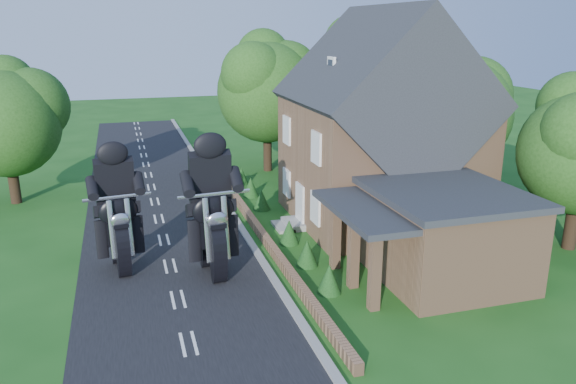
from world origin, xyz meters
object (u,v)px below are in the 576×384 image
object	(u,v)px
garden_wall	(262,234)
motorcycle_lead	(213,255)
annex	(441,232)
motorcycle_follow	(121,252)
house	(380,133)

from	to	relation	value
garden_wall	motorcycle_lead	world-z (taller)	motorcycle_lead
annex	motorcycle_follow	xyz separation A→B (m)	(-11.70, 3.97, -0.99)
garden_wall	house	size ratio (longest dim) A/B	2.15
garden_wall	motorcycle_follow	bearing A→B (deg)	-163.37
house	motorcycle_lead	xyz separation A→B (m)	(-8.93, -4.30, -3.50)
house	motorcycle_follow	world-z (taller)	house
garden_wall	house	xyz separation A→B (m)	(6.19, 1.00, 4.14)
house	motorcycle_lead	distance (m)	10.51
garden_wall	motorcycle_lead	size ratio (longest dim) A/B	12.16
motorcycle_follow	house	bearing A→B (deg)	-174.28
annex	motorcycle_lead	bearing A→B (deg)	163.28
house	garden_wall	bearing A→B (deg)	-170.83
house	motorcycle_lead	world-z (taller)	house
annex	motorcycle_follow	bearing A→B (deg)	161.26
motorcycle_lead	annex	bearing A→B (deg)	157.92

